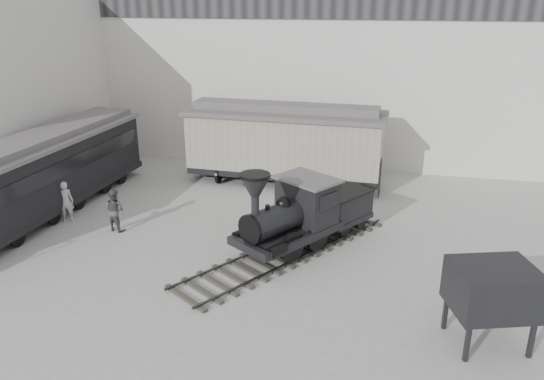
% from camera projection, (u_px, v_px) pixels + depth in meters
% --- Properties ---
extents(ground, '(90.00, 90.00, 0.00)m').
position_uv_depth(ground, '(218.00, 288.00, 17.65)').
color(ground, '#9E9E9B').
extents(north_wall, '(34.00, 2.51, 11.00)m').
position_uv_depth(north_wall, '(298.00, 64.00, 29.45)').
color(north_wall, silver).
rests_on(north_wall, ground).
extents(west_pavilion, '(7.00, 12.11, 9.00)m').
position_uv_depth(west_pavilion, '(12.00, 89.00, 28.13)').
color(west_pavilion, silver).
rests_on(west_pavilion, ground).
extents(locomotive, '(7.17, 9.31, 3.45)m').
position_uv_depth(locomotive, '(301.00, 217.00, 20.08)').
color(locomotive, '#3C3933').
rests_on(locomotive, ground).
extents(boxcar, '(10.17, 3.53, 4.12)m').
position_uv_depth(boxcar, '(285.00, 142.00, 26.95)').
color(boxcar, black).
rests_on(boxcar, ground).
extents(passenger_coach, '(3.40, 12.66, 3.35)m').
position_uv_depth(passenger_coach, '(50.00, 171.00, 23.42)').
color(passenger_coach, black).
rests_on(passenger_coach, ground).
extents(visitor_a, '(0.77, 0.65, 1.80)m').
position_uv_depth(visitor_a, '(66.00, 201.00, 22.63)').
color(visitor_a, '#BBBBBA').
rests_on(visitor_a, ground).
extents(visitor_b, '(1.01, 0.87, 1.79)m').
position_uv_depth(visitor_b, '(115.00, 210.00, 21.73)').
color(visitor_b, '#4B4A4B').
rests_on(visitor_b, ground).
extents(coal_hopper, '(2.60, 2.34, 2.37)m').
position_uv_depth(coal_hopper, '(492.00, 294.00, 14.40)').
color(coal_hopper, black).
rests_on(coal_hopper, ground).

